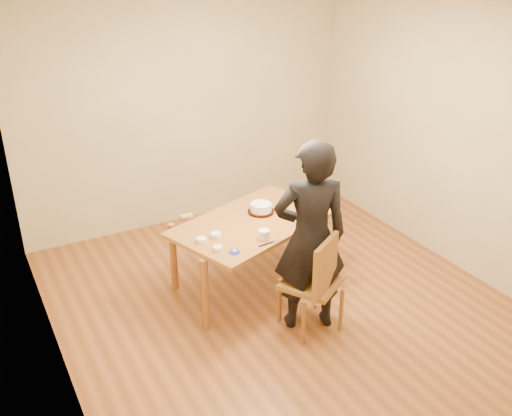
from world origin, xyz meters
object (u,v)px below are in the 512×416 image
person (310,238)px  cake_plate (261,212)px  dining_table (253,222)px  cake (261,208)px  dining_chair (311,282)px

person → cake_plate: bearing=-69.1°
dining_table → cake: cake is taller
cake_plate → dining_table: bearing=-141.2°
dining_table → cake_plate: cake_plate is taller
cake_plate → person: bearing=-89.7°
dining_chair → cake_plate: (-0.00, 0.89, 0.31)m
dining_table → cake: (0.15, 0.12, 0.07)m
cake_plate → person: (0.00, -0.85, 0.11)m
dining_chair → cake: (-0.00, 0.89, 0.35)m
dining_chair → person: size_ratio=0.26×
cake_plate → cake: (-0.00, 0.00, 0.04)m
person → dining_chair: bearing=110.6°
cake_plate → person: size_ratio=0.15×
dining_chair → cake: cake is taller
dining_table → person: person is taller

